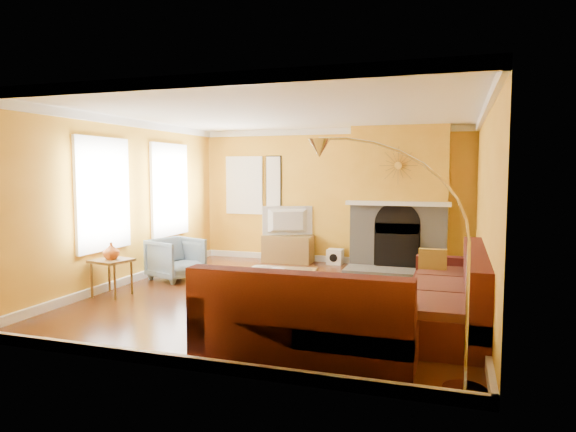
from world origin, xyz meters
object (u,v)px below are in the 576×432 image
(armchair, at_px, (176,259))
(arc_lamp, at_px, (396,265))
(sectional_sofa, at_px, (361,286))
(side_table, at_px, (112,278))
(media_console, at_px, (288,249))
(coffee_table, at_px, (277,285))

(armchair, height_order, arc_lamp, arc_lamp)
(sectional_sofa, xyz_separation_m, arc_lamp, (0.61, -1.77, 0.61))
(armchair, bearing_deg, arc_lamp, -108.27)
(sectional_sofa, height_order, side_table, sectional_sofa)
(sectional_sofa, relative_size, armchair, 4.40)
(media_console, xyz_separation_m, arc_lamp, (2.76, -5.45, 0.79))
(sectional_sofa, height_order, coffee_table, sectional_sofa)
(media_console, bearing_deg, armchair, -120.95)
(sectional_sofa, distance_m, coffee_table, 1.59)
(coffee_table, height_order, media_console, media_console)
(side_table, bearing_deg, sectional_sofa, -2.62)
(coffee_table, bearing_deg, side_table, -165.73)
(sectional_sofa, relative_size, media_console, 3.42)
(media_console, distance_m, arc_lamp, 6.16)
(media_console, distance_m, armchair, 2.53)
(coffee_table, relative_size, media_console, 1.00)
(armchair, xyz_separation_m, side_table, (-0.29, -1.34, -0.08))
(armchair, distance_m, arc_lamp, 5.27)
(media_console, bearing_deg, side_table, -114.33)
(arc_lamp, bearing_deg, side_table, 155.95)
(coffee_table, relative_size, armchair, 1.29)
(sectional_sofa, bearing_deg, arc_lamp, -70.99)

